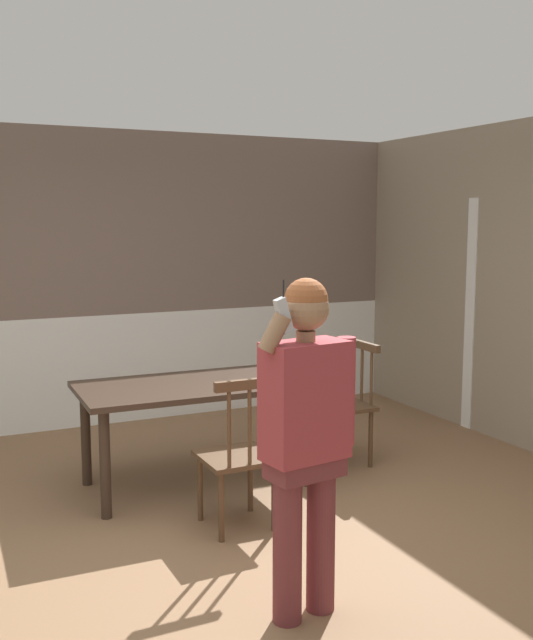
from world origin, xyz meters
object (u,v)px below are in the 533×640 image
at_px(person_figure, 306,427).
at_px(dining_table, 195,396).
at_px(chair_by_doorway, 239,455).
at_px(chair_near_window, 343,403).

bearing_deg(person_figure, dining_table, -101.87).
relative_size(dining_table, person_figure, 1.01).
bearing_deg(dining_table, chair_by_doorway, -91.21).
relative_size(chair_near_window, person_figure, 0.59).
bearing_deg(dining_table, chair_near_window, -1.27).
relative_size(dining_table, chair_by_doorway, 1.70).
height_order(dining_table, person_figure, person_figure).
xyz_separation_m(dining_table, chair_near_window, (1.21, -0.03, -0.18)).
xyz_separation_m(dining_table, chair_by_doorway, (-0.02, -0.82, -0.19)).
height_order(dining_table, chair_by_doorway, chair_by_doorway).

